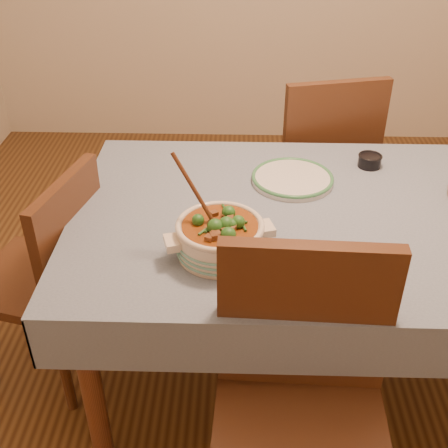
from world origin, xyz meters
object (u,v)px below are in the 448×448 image
Objects in this scene: chair_far at (321,160)px; chair_near at (301,402)px; condiment_bowl at (370,160)px; stew_casserole at (220,235)px; dining_table at (318,235)px; chair_left at (51,271)px; white_plate at (292,178)px.

chair_near is at bearing 68.17° from chair_far.
chair_near is (-0.33, -0.96, -0.22)m from condiment_bowl.
stew_casserole is 3.61× the size of condiment_bowl.
dining_table is 1.72× the size of chair_far.
stew_casserole is 0.80m from condiment_bowl.
chair_far is at bearing 82.14° from dining_table.
chair_far is at bearing 104.45° from condiment_bowl.
chair_near is at bearing 68.56° from chair_left.
chair_left is at bearing -162.73° from condiment_bowl.
white_plate is 0.64m from chair_far.
chair_far is at bearing 71.68° from white_plate.
condiment_bowl is at bearing 91.21° from chair_far.
stew_casserole is at bearing 53.39° from chair_far.
dining_table is 0.44m from stew_casserole.
chair_left is (-0.95, -0.02, -0.16)m from dining_table.
stew_casserole is at bearing -144.71° from dining_table.
chair_near reaches higher than chair_far.
stew_casserole reaches higher than dining_table.
stew_casserole reaches higher than chair_far.
stew_casserole reaches higher than chair_near.
white_plate is at bearing -156.83° from condiment_bowl.
condiment_bowl is at bearing 23.17° from white_plate.
white_plate is (-0.08, 0.21, 0.11)m from dining_table.
condiment_bowl is at bearing 46.05° from stew_casserole.
dining_table is at bearing 83.06° from chair_near.
condiment_bowl is at bearing 120.94° from chair_left.
stew_casserole is 0.34× the size of chair_far.
chair_far is (-0.11, 0.44, -0.23)m from condiment_bowl.
dining_table is 0.42m from condiment_bowl.
white_plate is 3.73× the size of condiment_bowl.
chair_far reaches higher than chair_left.
white_plate is 0.33m from condiment_bowl.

